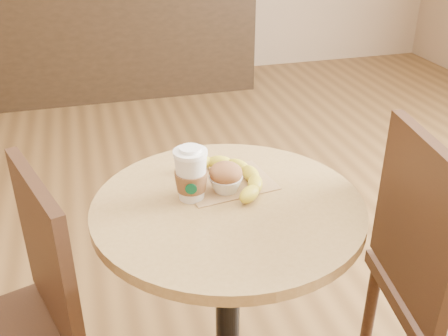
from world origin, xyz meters
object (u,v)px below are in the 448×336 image
chair_right (446,283)px  banana (230,177)px  cafe_table (228,269)px  muffin (226,177)px  chair_left (13,334)px  coffee_cup (191,176)px

chair_right → banana: (-0.52, 0.29, 0.25)m
cafe_table → muffin: muffin is taller
chair_right → banana: chair_right is taller
cafe_table → chair_left: chair_left is taller
chair_left → muffin: chair_left is taller
chair_left → chair_right: size_ratio=0.94×
chair_left → coffee_cup: size_ratio=6.15×
coffee_cup → muffin: bearing=17.9°
chair_left → chair_right: (1.12, -0.15, 0.03)m
coffee_cup → muffin: (0.09, 0.01, -0.02)m
muffin → banana: 0.04m
muffin → chair_left: bearing=-169.6°
cafe_table → banana: size_ratio=2.71×
cafe_table → chair_right: chair_right is taller
chair_right → coffee_cup: (-0.64, 0.25, 0.29)m
coffee_cup → cafe_table: bearing=-17.1°
chair_right → muffin: chair_right is taller
cafe_table → banana: bearing=71.1°
chair_left → banana: size_ratio=3.24×
muffin → cafe_table: bearing=-99.5°
chair_left → chair_right: bearing=64.4°
chair_left → chair_right: 1.13m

